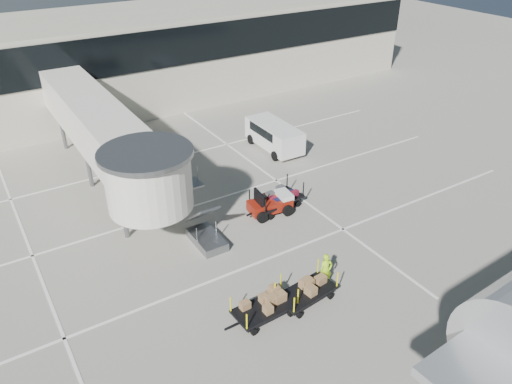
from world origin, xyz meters
TOP-DOWN VIEW (x-y plane):
  - ground at (0.00, 0.00)m, footprint 140.00×140.00m
  - lane_markings at (-0.67, 9.33)m, footprint 40.00×30.00m
  - terminal at (-0.35, 29.94)m, footprint 64.00×12.11m
  - jet_bridge at (-3.97, 12.26)m, footprint 5.70×20.40m
  - baggage_tug at (3.39, 5.75)m, footprint 2.79×1.94m
  - suitcase_cart at (4.03, 6.04)m, footprint 4.13×2.10m
  - box_cart_near at (0.46, -1.65)m, footprint 3.68×1.80m
  - box_cart_far at (-1.61, -1.58)m, footprint 3.64×1.58m
  - ground_worker at (2.01, -1.25)m, footprint 0.75×0.57m
  - minivan at (8.72, 13.50)m, footprint 2.41×5.33m

SIDE VIEW (x-z plane):
  - ground at x=0.00m, z-range 0.00..0.00m
  - lane_markings at x=-0.67m, z-range 0.00..0.02m
  - box_cart_near at x=0.46m, z-range -0.19..1.22m
  - suitcase_cart at x=4.03m, z-range -0.23..1.36m
  - box_cart_far at x=-1.61m, z-range -0.12..1.29m
  - baggage_tug at x=3.39m, z-range -0.24..1.51m
  - ground_worker at x=2.01m, z-range 0.00..1.84m
  - minivan at x=8.72m, z-range 0.20..2.20m
  - terminal at x=-0.35m, z-range -3.49..11.71m
  - jet_bridge at x=-3.97m, z-range 1.27..7.30m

